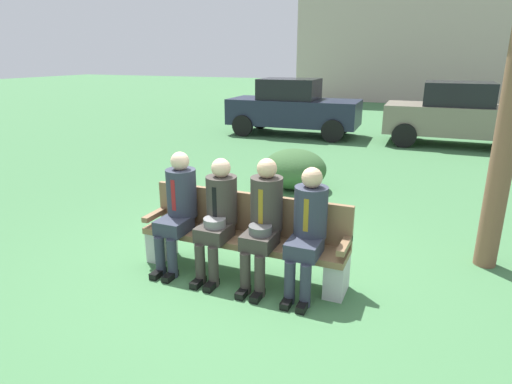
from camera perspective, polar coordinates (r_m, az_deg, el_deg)
name	(u,v)px	position (r m, az deg, el deg)	size (l,w,h in m)	color
ground_plane	(247,270)	(5.06, -1.24, -10.16)	(80.00, 80.00, 0.00)	#407344
park_bench	(244,236)	(4.84, -1.57, -5.80)	(2.33, 0.44, 0.90)	brown
seated_man_leftmost	(178,205)	(4.97, -10.21, -1.64)	(0.34, 0.72, 1.33)	#2D3342
seated_man_centerleft	(218,212)	(4.72, -5.00, -2.69)	(0.34, 0.72, 1.31)	#38332D
seated_man_centerright	(263,217)	(4.51, 0.99, -3.30)	(0.34, 0.72, 1.35)	#38332D
seated_man_rightmost	(308,225)	(4.37, 6.82, -4.38)	(0.34, 0.72, 1.31)	#2D3342
shrub_near_bench	(295,169)	(7.97, 5.09, 3.04)	(1.17, 1.07, 0.73)	#365C31
parked_car_near	(293,107)	(13.43, 4.85, 11.03)	(3.95, 1.82, 1.68)	#1E2338
parked_car_far	(461,115)	(12.91, 25.30, 9.17)	(3.93, 1.77, 1.68)	slate
building_backdrop	(430,2)	(27.74, 21.89, 22.15)	(13.14, 8.75, 10.20)	#BAA199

